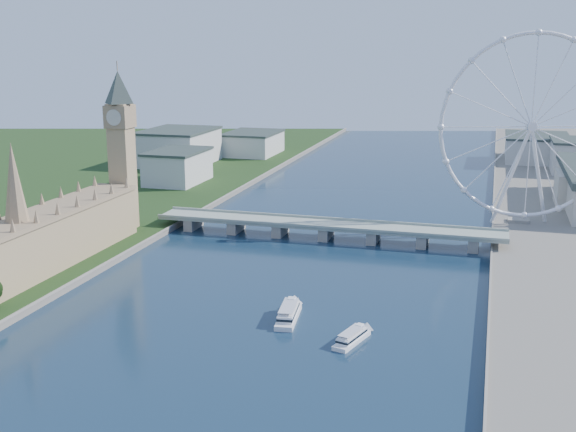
% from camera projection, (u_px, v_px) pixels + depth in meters
% --- Properties ---
extents(parliament_range, '(24.00, 200.00, 70.00)m').
position_uv_depth(parliament_range, '(20.00, 250.00, 362.20)').
color(parliament_range, tan).
rests_on(parliament_range, ground).
extents(big_ben, '(20.02, 20.02, 110.00)m').
position_uv_depth(big_ben, '(121.00, 130.00, 451.81)').
color(big_ben, tan).
rests_on(big_ben, ground).
extents(westminster_bridge, '(220.00, 22.00, 9.50)m').
position_uv_depth(westminster_bridge, '(326.00, 228.00, 452.25)').
color(westminster_bridge, gray).
rests_on(westminster_bridge, ground).
extents(london_eye, '(113.60, 39.12, 124.30)m').
position_uv_depth(london_eye, '(531.00, 127.00, 457.32)').
color(london_eye, silver).
rests_on(london_eye, ground).
extents(city_skyline, '(505.00, 280.00, 32.00)m').
position_uv_depth(city_skyline, '(429.00, 154.00, 682.37)').
color(city_skyline, beige).
rests_on(city_skyline, ground).
extents(tour_boat_near, '(12.07, 33.04, 7.16)m').
position_uv_depth(tour_boat_near, '(288.00, 319.00, 320.93)').
color(tour_boat_near, silver).
rests_on(tour_boat_near, ground).
extents(tour_boat_far, '(13.68, 26.99, 5.75)m').
position_uv_depth(tour_boat_far, '(352.00, 342.00, 296.47)').
color(tour_boat_far, white).
rests_on(tour_boat_far, ground).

